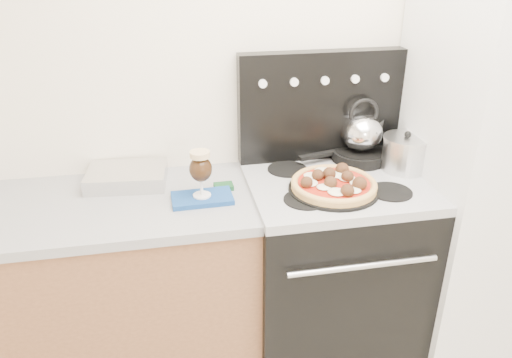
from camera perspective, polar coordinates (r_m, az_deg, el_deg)
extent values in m
cube|color=silver|center=(2.34, 5.14, 10.47)|extent=(3.50, 0.01, 2.50)
cube|color=brown|center=(2.38, -18.68, -12.86)|extent=(1.45, 0.60, 0.86)
cube|color=#9A9A9E|center=(2.14, -20.35, -3.29)|extent=(1.48, 0.63, 0.04)
cube|color=black|center=(2.42, 8.38, -10.44)|extent=(0.76, 0.65, 0.88)
cube|color=#ADADB2|center=(2.19, 9.13, -0.63)|extent=(0.76, 0.65, 0.04)
cube|color=black|center=(2.33, 7.34, 8.28)|extent=(0.76, 0.08, 0.50)
cube|color=silver|center=(2.47, 24.91, 1.58)|extent=(0.64, 0.68, 1.90)
cube|color=white|center=(2.23, -14.52, 0.30)|extent=(0.35, 0.27, 0.07)
cube|color=navy|center=(2.04, -6.17, -2.19)|extent=(0.25, 0.15, 0.02)
cylinder|color=black|center=(2.09, 8.84, -1.18)|extent=(0.46, 0.46, 0.01)
cylinder|color=black|center=(2.40, 11.78, 2.70)|extent=(0.32, 0.32, 0.05)
cylinder|color=silver|center=(2.33, 16.67, 2.72)|extent=(0.24, 0.24, 0.15)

